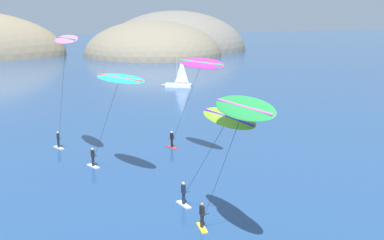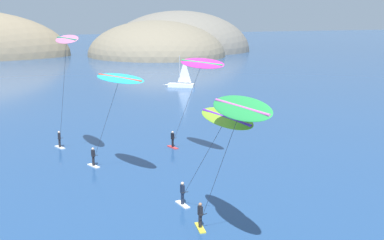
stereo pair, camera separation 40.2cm
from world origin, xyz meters
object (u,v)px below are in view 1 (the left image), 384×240
object	(u,v)px
kitesurfer_cyan	(117,84)
kitesurfer_pink	(65,48)
sailboat_near	(177,84)
kitesurfer_lime	(223,126)
kitesurfer_magenta	(199,69)
kitesurfer_green	(240,118)

from	to	relation	value
kitesurfer_cyan	kitesurfer_pink	size ratio (longest dim) A/B	0.75
sailboat_near	kitesurfer_lime	xyz separation A→B (m)	(-18.86, -56.46, 6.05)
kitesurfer_magenta	kitesurfer_lime	bearing A→B (deg)	-108.45
kitesurfer_cyan	kitesurfer_magenta	xyz separation A→B (m)	(8.19, 2.87, 0.50)
kitesurfer_green	kitesurfer_cyan	bearing A→B (deg)	100.37
kitesurfer_lime	kitesurfer_magenta	size ratio (longest dim) A/B	0.95
kitesurfer_green	sailboat_near	bearing A→B (deg)	71.96
kitesurfer_pink	kitesurfer_magenta	xyz separation A→B (m)	(11.02, -4.28, -1.93)
kitesurfer_magenta	sailboat_near	bearing A→B (deg)	71.52
sailboat_near	kitesurfer_pink	world-z (taller)	kitesurfer_pink
kitesurfer_pink	kitesurfer_magenta	size ratio (longest dim) A/B	1.22
kitesurfer_lime	kitesurfer_green	bearing A→B (deg)	-99.03
kitesurfer_cyan	kitesurfer_pink	bearing A→B (deg)	111.56
kitesurfer_cyan	kitesurfer_pink	distance (m)	8.07
sailboat_near	kitesurfer_pink	distance (m)	45.75
sailboat_near	kitesurfer_lime	distance (m)	59.83
kitesurfer_cyan	kitesurfer_lime	xyz separation A→B (m)	(3.20, -12.11, -1.04)
kitesurfer_lime	kitesurfer_magenta	distance (m)	15.87
kitesurfer_magenta	kitesurfer_green	size ratio (longest dim) A/B	1.04
kitesurfer_pink	kitesurfer_magenta	bearing A→B (deg)	-21.24
kitesurfer_lime	kitesurfer_magenta	xyz separation A→B (m)	(5.00, 14.99, 1.54)
kitesurfer_cyan	kitesurfer_lime	bearing A→B (deg)	-75.23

